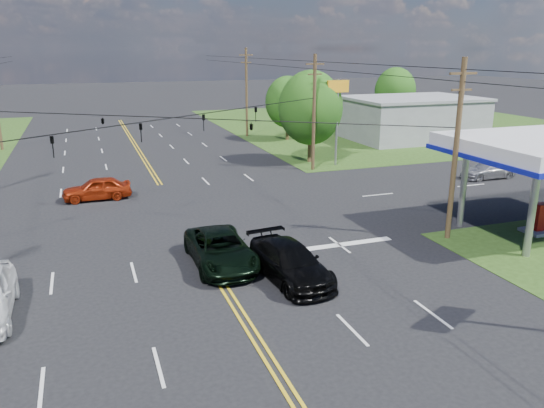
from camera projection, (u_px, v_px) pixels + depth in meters
name	position (u px, v px, depth m)	size (l,w,h in m)	color
ground	(179.00, 215.00, 32.69)	(280.00, 280.00, 0.00)	black
grass_ne	(391.00, 123.00, 72.90)	(46.00, 48.00, 0.03)	#274215
stop_bar	(304.00, 250.00, 27.07)	(10.00, 0.50, 0.02)	silver
retail_ne	(411.00, 119.00, 59.82)	(14.00, 10.00, 4.40)	gray
pole_se	(456.00, 149.00, 27.37)	(1.60, 0.28, 9.50)	#43331C
pole_ne	(314.00, 111.00, 43.63)	(1.60, 0.28, 9.50)	#43331C
pole_right_far	(247.00, 91.00, 60.73)	(1.60, 0.28, 10.00)	#43331C
span_wire_signals	(174.00, 118.00, 31.00)	(26.00, 18.00, 1.13)	black
power_lines	(178.00, 73.00, 28.46)	(26.04, 100.00, 0.64)	black
tree_right_a	(310.00, 108.00, 46.68)	(5.70, 5.70, 8.18)	#43331C
tree_right_b	(288.00, 102.00, 58.51)	(4.94, 4.94, 7.09)	#43331C
tree_far_r	(395.00, 91.00, 69.49)	(5.32, 5.32, 7.63)	#43331C
pickup_dkgreen	(221.00, 249.00, 24.95)	(2.65, 5.75, 1.60)	black
suv_black	(290.00, 262.00, 23.42)	(2.25, 5.54, 1.61)	black
sedan_red	(97.00, 189.00, 35.92)	(1.81, 4.49, 1.53)	#97240B
sedan_far	(488.00, 170.00, 41.87)	(1.86, 4.58, 1.33)	#A6A6AB
polesign_ne	(338.00, 100.00, 45.16)	(2.05, 0.45, 7.42)	#A5A5AA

